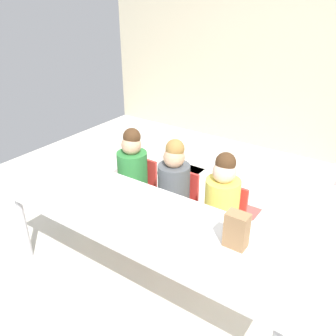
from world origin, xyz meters
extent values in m
cube|color=silver|center=(0.00, 0.00, -0.01)|extent=(5.71, 4.41, 0.02)
cube|color=silver|center=(-0.90, 0.90, 0.00)|extent=(0.43, 0.43, 0.00)
cube|color=#B24C47|center=(0.00, 0.45, 0.00)|extent=(0.43, 0.43, 0.00)
cube|color=gray|center=(-1.35, 0.45, 0.00)|extent=(0.43, 0.43, 0.00)
cube|color=silver|center=(-0.90, 0.90, 0.00)|extent=(0.43, 0.43, 0.00)
cube|color=beige|center=(0.00, 2.20, 1.38)|extent=(5.71, 0.10, 2.75)
cube|color=white|center=(-0.10, -0.78, 0.60)|extent=(2.16, 0.69, 0.04)
cylinder|color=#B2B2B7|center=(-1.10, -1.06, 0.29)|extent=(0.05, 0.05, 0.58)
cylinder|color=#B2B2B7|center=(-1.10, -0.49, 0.29)|extent=(0.05, 0.05, 0.58)
cylinder|color=#B2B2B7|center=(0.90, -0.49, 0.29)|extent=(0.05, 0.05, 0.58)
cube|color=red|center=(-0.69, -0.21, 0.30)|extent=(0.32, 0.30, 0.03)
cube|color=red|center=(-0.69, -0.06, 0.45)|extent=(0.29, 0.02, 0.30)
cylinder|color=#2D7A38|center=(-0.69, -0.21, 0.52)|extent=(0.34, 0.34, 0.38)
sphere|color=tan|center=(-0.69, -0.21, 0.78)|extent=(0.17, 0.17, 0.17)
sphere|color=#472D19|center=(-0.69, -0.20, 0.85)|extent=(0.15, 0.15, 0.15)
cylinder|color=red|center=(-0.83, -0.34, 0.15)|extent=(0.02, 0.02, 0.28)
cylinder|color=red|center=(-0.55, -0.34, 0.15)|extent=(0.02, 0.02, 0.28)
cylinder|color=red|center=(-0.83, -0.08, 0.15)|extent=(0.02, 0.02, 0.28)
cylinder|color=red|center=(-0.55, -0.08, 0.15)|extent=(0.02, 0.02, 0.28)
cube|color=red|center=(-0.26, -0.21, 0.30)|extent=(0.32, 0.30, 0.03)
cube|color=red|center=(-0.26, -0.06, 0.45)|extent=(0.29, 0.02, 0.30)
cylinder|color=#4C5156|center=(-0.26, -0.21, 0.52)|extent=(0.31, 0.31, 0.38)
sphere|color=tan|center=(-0.26, -0.21, 0.78)|extent=(0.17, 0.17, 0.17)
sphere|color=olive|center=(-0.26, -0.20, 0.85)|extent=(0.15, 0.15, 0.15)
cylinder|color=red|center=(-0.40, -0.34, 0.15)|extent=(0.02, 0.02, 0.28)
cylinder|color=red|center=(-0.12, -0.34, 0.15)|extent=(0.02, 0.02, 0.28)
cylinder|color=red|center=(-0.40, -0.08, 0.15)|extent=(0.02, 0.02, 0.28)
cylinder|color=red|center=(-0.12, -0.08, 0.15)|extent=(0.02, 0.02, 0.28)
cube|color=red|center=(0.17, -0.21, 0.30)|extent=(0.32, 0.30, 0.03)
cube|color=red|center=(0.17, -0.06, 0.45)|extent=(0.29, 0.02, 0.30)
cylinder|color=#D8C64C|center=(0.17, -0.21, 0.52)|extent=(0.34, 0.34, 0.38)
sphere|color=beige|center=(0.17, -0.21, 0.78)|extent=(0.17, 0.17, 0.17)
sphere|color=#472D19|center=(0.17, -0.20, 0.85)|extent=(0.15, 0.15, 0.15)
cylinder|color=red|center=(0.03, -0.34, 0.15)|extent=(0.02, 0.02, 0.28)
cylinder|color=red|center=(0.31, -0.34, 0.15)|extent=(0.02, 0.02, 0.28)
cylinder|color=red|center=(0.03, -0.08, 0.15)|extent=(0.02, 0.02, 0.28)
cylinder|color=red|center=(0.31, -0.08, 0.15)|extent=(0.02, 0.02, 0.28)
cube|color=#9E754C|center=(0.51, -0.72, 0.72)|extent=(0.13, 0.09, 0.22)
cylinder|color=white|center=(-0.50, -0.90, 0.62)|extent=(0.18, 0.18, 0.01)
cylinder|color=white|center=(0.22, -0.69, 0.62)|extent=(0.18, 0.18, 0.01)
torus|color=white|center=(-0.50, -0.90, 0.64)|extent=(0.11, 0.11, 0.03)
camera|label=1|loc=(1.12, -2.29, 1.95)|focal=37.99mm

